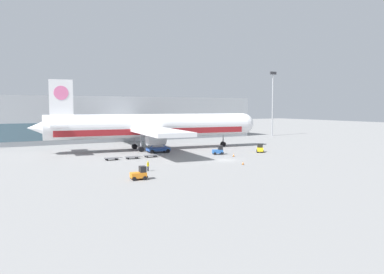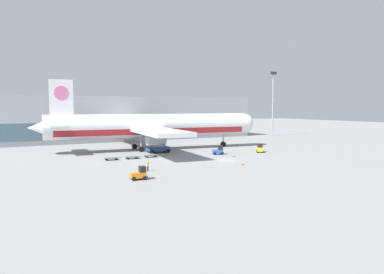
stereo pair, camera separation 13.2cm
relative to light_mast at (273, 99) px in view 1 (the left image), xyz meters
name	(u,v)px [view 1 (the left image)]	position (x,y,z in m)	size (l,w,h in m)	color
ground_plane	(225,160)	(-51.72, -44.26, -13.70)	(400.00, 400.00, 0.00)	gray
terminal_building	(123,118)	(-53.52, 12.93, -6.71)	(90.00, 18.20, 14.00)	#B2B7BC
light_mast	(273,99)	(0.00, 0.00, 0.00)	(2.80, 0.50, 23.71)	#9EA0A5
airplane_main	(151,127)	(-57.65, -19.99, -7.86)	(57.99, 48.59, 17.00)	white
scissor_lift_loader	(158,144)	(-58.38, -26.08, -11.79)	(5.50, 3.88, 4.94)	#284C99
baggage_tug_foreground	(218,151)	(-47.94, -36.14, -12.82)	(2.76, 2.27, 2.00)	#2D66B7
baggage_tug_mid	(260,149)	(-37.07, -37.65, -12.82)	(2.64, 2.80, 2.00)	yellow
baggage_tug_far	(140,174)	(-74.42, -54.95, -12.82)	(2.60, 1.89, 2.00)	orange
baggage_dolly_lead	(112,158)	(-71.85, -33.02, -13.31)	(3.74, 1.67, 0.48)	#56565B
baggage_dolly_second	(132,157)	(-67.51, -33.26, -13.31)	(3.74, 1.67, 0.48)	#56565B
baggage_dolly_third	(151,155)	(-63.16, -32.89, -13.31)	(3.74, 1.67, 0.48)	#56565B
ground_crew_near	(148,165)	(-70.42, -48.66, -12.71)	(0.48, 0.39, 1.69)	black
traffic_cone_near	(234,155)	(-47.02, -40.77, -13.32)	(0.40, 0.40, 0.77)	black
traffic_cone_far	(243,163)	(-52.20, -50.93, -13.40)	(0.40, 0.40, 0.61)	black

